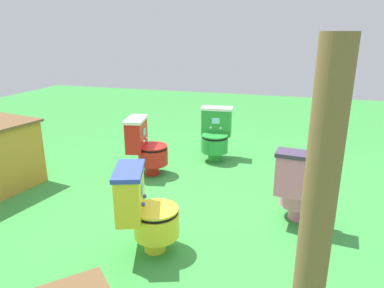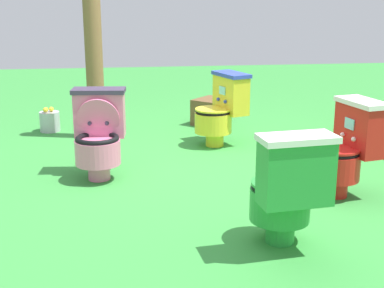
{
  "view_description": "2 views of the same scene",
  "coord_description": "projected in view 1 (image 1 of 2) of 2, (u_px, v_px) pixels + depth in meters",
  "views": [
    {
      "loc": [
        -3.17,
        -0.87,
        1.72
      ],
      "look_at": [
        0.6,
        0.27,
        0.47
      ],
      "focal_mm": 32.94,
      "sensor_mm": 36.0,
      "label": 1
    },
    {
      "loc": [
        4.34,
        -0.77,
        1.48
      ],
      "look_at": [
        0.5,
        -0.25,
        0.4
      ],
      "focal_mm": 50.66,
      "sensor_mm": 36.0,
      "label": 2
    }
  ],
  "objects": [
    {
      "name": "ground",
      "position": [
        200.0,
        206.0,
        3.66
      ],
      "size": [
        14.0,
        14.0,
        0.0
      ],
      "primitive_type": "plane",
      "color": "green"
    },
    {
      "name": "toilet_pink",
      "position": [
        300.0,
        186.0,
        3.24
      ],
      "size": [
        0.53,
        0.45,
        0.73
      ],
      "rotation": [
        0.0,
        0.0,
        4.61
      ],
      "color": "pink",
      "rests_on": "ground"
    },
    {
      "name": "toilet_red",
      "position": [
        146.0,
        146.0,
        4.38
      ],
      "size": [
        0.49,
        0.56,
        0.73
      ],
      "rotation": [
        0.0,
        0.0,
        3.34
      ],
      "color": "red",
      "rests_on": "ground"
    },
    {
      "name": "toilet_green",
      "position": [
        215.0,
        134.0,
        4.9
      ],
      "size": [
        0.53,
        0.45,
        0.73
      ],
      "rotation": [
        0.0,
        0.0,
        1.68
      ],
      "color": "green",
      "rests_on": "ground"
    },
    {
      "name": "toilet_yellow",
      "position": [
        145.0,
        210.0,
        2.81
      ],
      "size": [
        0.54,
        0.6,
        0.73
      ],
      "rotation": [
        0.0,
        0.0,
        3.48
      ],
      "color": "yellow",
      "rests_on": "ground"
    },
    {
      "name": "wooden_post",
      "position": [
        319.0,
        201.0,
        1.87
      ],
      "size": [
        0.18,
        0.18,
        1.73
      ],
      "primitive_type": "cylinder",
      "color": "brown",
      "rests_on": "ground"
    }
  ]
}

